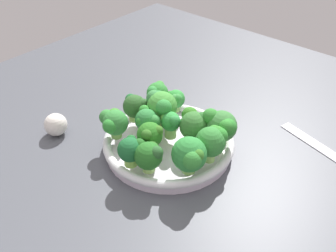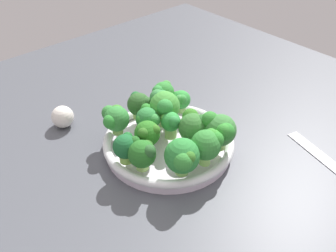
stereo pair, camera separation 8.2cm
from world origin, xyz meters
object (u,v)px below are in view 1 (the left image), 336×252
bowl (168,143)px  broccoli_floret_9 (194,124)px  broccoli_floret_7 (149,135)px  broccoli_floret_10 (147,120)px  broccoli_floret_0 (161,106)px  garlic_bulb (56,125)px  broccoli_floret_5 (190,155)px  broccoli_floret_11 (212,140)px  broccoli_floret_12 (176,99)px  broccoli_floret_13 (131,149)px  broccoli_floret_4 (149,155)px  broccoli_floret_3 (157,93)px  broccoli_floret_1 (221,126)px  broccoli_floret_2 (114,122)px  broccoli_floret_6 (135,106)px  broccoli_floret_8 (171,123)px

bowl → broccoli_floret_9: (-2.85, 4.61, 5.73)cm
broccoli_floret_7 → broccoli_floret_10: broccoli_floret_7 is taller
broccoli_floret_0 → garlic_bulb: size_ratio=1.59×
broccoli_floret_5 → broccoli_floret_11: same height
broccoli_floret_7 → broccoli_floret_12: (-14.47, -5.32, -0.82)cm
broccoli_floret_10 → broccoli_floret_13: broccoli_floret_10 is taller
bowl → broccoli_floret_4: size_ratio=4.48×
broccoli_floret_3 → broccoli_floret_12: broccoli_floret_3 is taller
broccoli_floret_4 → broccoli_floret_1: bearing=160.0°
broccoli_floret_2 → broccoli_floret_3: bearing=-179.3°
broccoli_floret_0 → broccoli_floret_6: (1.96, -5.98, -1.65)cm
broccoli_floret_5 → garlic_bulb: (6.91, -32.88, -4.92)cm
broccoli_floret_9 → broccoli_floret_11: bearing=68.3°
broccoli_floret_12 → broccoli_floret_5: bearing=47.5°
broccoli_floret_1 → broccoli_floret_6: (4.93, -19.60, -1.22)cm
broccoli_floret_4 → broccoli_floret_7: bearing=-135.7°
broccoli_floret_3 → broccoli_floret_10: bearing=30.6°
bowl → broccoli_floret_5: broccoli_floret_5 is taller
broccoli_floret_0 → broccoli_floret_9: broccoli_floret_0 is taller
bowl → broccoli_floret_8: broccoli_floret_8 is taller
broccoli_floret_11 → broccoli_floret_5: bearing=-7.9°
broccoli_floret_3 → broccoli_floret_6: size_ratio=1.13×
broccoli_floret_9 → bowl: bearing=-58.2°
broccoli_floret_2 → garlic_bulb: (5.29, -13.91, -4.45)cm
bowl → broccoli_floret_10: size_ratio=4.31×
broccoli_floret_10 → garlic_bulb: broccoli_floret_10 is taller
broccoli_floret_8 → garlic_bulb: 26.76cm
broccoli_floret_13 → broccoli_floret_3: bearing=-152.4°
broccoli_floret_5 → broccoli_floret_6: bearing=-106.2°
broccoli_floret_1 → broccoli_floret_12: size_ratio=1.49×
broccoli_floret_1 → broccoli_floret_9: 5.54cm
broccoli_floret_5 → broccoli_floret_10: bearing=-102.4°
broccoli_floret_2 → broccoli_floret_9: (-9.98, 13.41, 0.36)cm
broccoli_floret_1 → broccoli_floret_13: (16.18, -9.44, -1.12)cm
bowl → broccoli_floret_2: 12.53cm
broccoli_floret_3 → broccoli_floret_5: broccoli_floret_5 is taller
broccoli_floret_3 → broccoli_floret_10: broccoli_floret_3 is taller
broccoli_floret_0 → broccoli_floret_11: 15.21cm
broccoli_floret_13 → broccoli_floret_1: bearing=149.7°
broccoli_floret_1 → broccoli_floret_12: bearing=-103.0°
broccoli_floret_5 → broccoli_floret_3: bearing=-122.1°
broccoli_floret_0 → broccoli_floret_8: broccoli_floret_0 is taller
broccoli_floret_9 → garlic_bulb: bearing=-60.8°
broccoli_floret_1 → broccoli_floret_5: bearing=3.4°
broccoli_floret_1 → broccoli_floret_12: broccoli_floret_1 is taller
broccoli_floret_8 → garlic_bulb: broccoli_floret_8 is taller
broccoli_floret_4 → broccoli_floret_6: (-10.24, -14.07, -0.09)cm
broccoli_floret_9 → broccoli_floret_11: broccoli_floret_11 is taller
broccoli_floret_8 → broccoli_floret_11: broccoli_floret_11 is taller
broccoli_floret_0 → garlic_bulb: (14.75, -18.63, -5.83)cm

